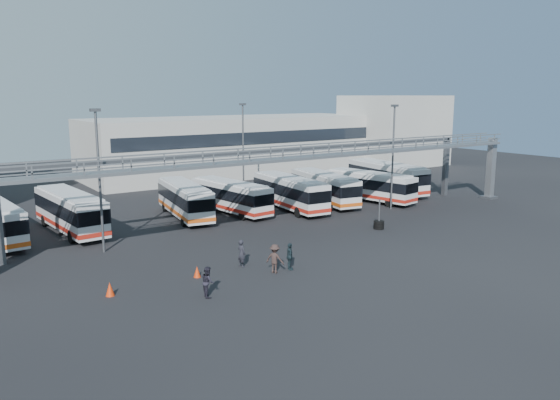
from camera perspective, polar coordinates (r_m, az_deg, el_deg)
ground at (r=42.09m, az=6.90°, el=-4.47°), size 140.00×140.00×0.00m
gantry at (r=45.50m, az=2.17°, el=3.84°), size 51.40×5.15×7.10m
warehouse at (r=79.00m, az=-4.78°, el=5.73°), size 42.00×14.00×8.00m
building_right at (r=90.21m, az=11.78°, el=7.14°), size 14.00×12.00×11.00m
light_pole_left at (r=40.26m, az=-18.38°, el=2.68°), size 0.70×0.35×10.21m
light_pole_mid at (r=54.23m, az=11.72°, el=5.00°), size 0.70×0.35×10.21m
light_pole_back at (r=61.06m, az=-3.87°, el=5.85°), size 0.70×0.35×10.21m
bus_1 at (r=47.76m, az=-21.08°, el=-1.00°), size 3.35×11.16×3.34m
bus_3 at (r=50.71m, az=-9.94°, el=0.14°), size 4.05×10.77×3.19m
bus_4 at (r=52.03m, az=-5.19°, el=0.46°), size 3.49×10.32×3.07m
bus_5 at (r=53.38m, az=1.02°, el=0.89°), size 3.44×10.95×3.27m
bus_6 at (r=56.54m, az=4.66°, el=1.39°), size 4.20×10.83×3.21m
bus_7 at (r=58.36m, az=9.33°, el=1.54°), size 4.15×10.60×3.14m
bus_8 at (r=63.73m, az=11.10°, el=2.45°), size 4.05×11.78×3.51m
pedestrian_a at (r=36.02m, az=-4.04°, el=-5.57°), size 0.53×0.72×1.82m
pedestrian_b at (r=31.03m, az=-7.55°, el=-8.46°), size 0.85×0.98×1.74m
pedestrian_c at (r=34.69m, az=-0.54°, el=-6.15°), size 1.21×1.39×1.87m
pedestrian_d at (r=35.29m, az=1.03°, el=-5.92°), size 0.84×1.13×1.78m
cone_left at (r=32.47m, az=-17.35°, el=-8.87°), size 0.66×0.66×0.80m
cone_right at (r=34.45m, az=-8.66°, el=-7.42°), size 0.53×0.53×0.70m
tire_stack at (r=46.68m, az=10.29°, el=-2.49°), size 0.88×0.88×2.53m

